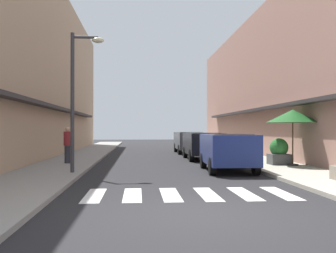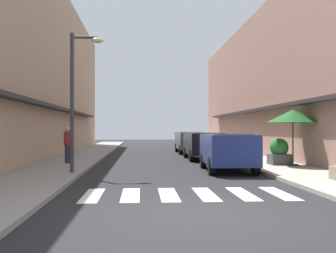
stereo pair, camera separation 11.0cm
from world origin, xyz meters
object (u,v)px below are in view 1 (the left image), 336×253
parked_car_mid (203,143)px  planter_midblock (279,152)px  parked_car_near (228,148)px  pedestrian_walking_near (67,144)px  cafe_umbrella (293,116)px  parked_car_far (189,140)px  street_lamp (78,86)px

parked_car_mid → planter_midblock: bearing=-59.9°
parked_car_near → parked_car_mid: 6.14m
pedestrian_walking_near → cafe_umbrella: bearing=119.8°
parked_car_far → parked_car_near: bearing=-90.0°
planter_midblock → pedestrian_walking_near: bearing=171.9°
parked_car_mid → parked_car_far: bearing=90.0°
cafe_umbrella → planter_midblock: 1.68m
parked_car_near → parked_car_far: (0.00, 11.98, 0.00)m
cafe_umbrella → pedestrian_walking_near: size_ratio=1.44×
parked_car_far → street_lamp: size_ratio=0.90×
planter_midblock → pedestrian_walking_near: size_ratio=0.69×
parked_car_far → planter_midblock: (2.63, -10.38, -0.26)m
parked_car_mid → parked_car_far: (0.00, 5.84, 0.00)m
cafe_umbrella → parked_car_near: bearing=-160.3°
parked_car_far → street_lamp: bearing=-113.5°
parked_car_near → pedestrian_walking_near: (-6.70, 2.93, 0.07)m
parked_car_far → cafe_umbrella: bearing=-74.4°
parked_car_near → pedestrian_walking_near: pedestrian_walking_near is taller
parked_car_far → cafe_umbrella: cafe_umbrella is taller
cafe_umbrella → street_lamp: bearing=-166.6°
parked_car_far → cafe_umbrella: 11.38m
street_lamp → planter_midblock: size_ratio=4.36×
street_lamp → planter_midblock: (8.27, 2.58, -2.53)m
parked_car_near → cafe_umbrella: bearing=19.7°
parked_car_mid → street_lamp: 9.37m
parked_car_near → cafe_umbrella: size_ratio=1.70×
cafe_umbrella → parked_car_far: bearing=105.6°
parked_car_near → cafe_umbrella: (3.04, 1.09, 1.28)m
planter_midblock → pedestrian_walking_near: (-9.33, 1.33, 0.32)m
cafe_umbrella → planter_midblock: size_ratio=2.08×
parked_car_near → parked_car_far: 11.98m
parked_car_mid → street_lamp: street_lamp is taller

